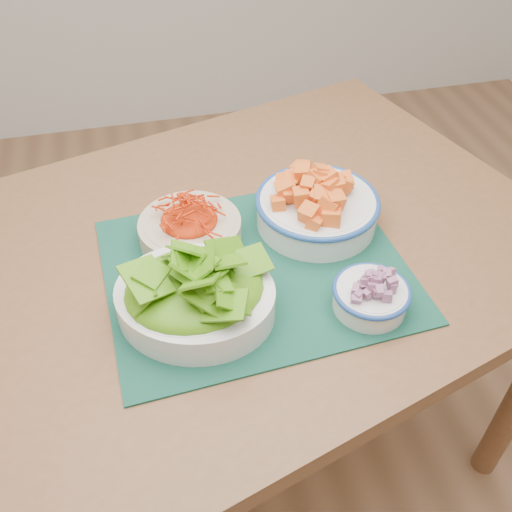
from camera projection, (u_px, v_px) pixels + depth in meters
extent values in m
plane|color=#A0714D|center=(322.00, 499.00, 1.45)|extent=(4.00, 4.00, 0.00)
cube|color=brown|center=(215.00, 258.00, 1.05)|extent=(1.46, 1.17, 0.04)
cylinder|color=brown|center=(336.00, 212.00, 1.74)|extent=(0.06, 0.06, 0.71)
cube|color=#0A2F25|center=(256.00, 269.00, 0.99)|extent=(0.54, 0.45, 0.00)
cylinder|color=#C9B595|center=(190.00, 230.00, 1.04)|extent=(0.24, 0.24, 0.04)
ellipsoid|color=red|center=(189.00, 215.00, 1.01)|extent=(0.16, 0.16, 0.03)
cylinder|color=white|center=(317.00, 211.00, 1.07)|extent=(0.29, 0.29, 0.06)
torus|color=#204793|center=(318.00, 201.00, 1.05)|extent=(0.23, 0.23, 0.01)
ellipsoid|color=orange|center=(319.00, 186.00, 1.03)|extent=(0.20, 0.20, 0.06)
ellipsoid|color=#317506|center=(193.00, 276.00, 0.86)|extent=(0.22, 0.19, 0.06)
cylinder|color=silver|center=(370.00, 298.00, 0.91)|extent=(0.15, 0.15, 0.04)
torus|color=#1F4391|center=(372.00, 291.00, 0.90)|extent=(0.13, 0.13, 0.01)
ellipsoid|color=maroon|center=(373.00, 283.00, 0.89)|extent=(0.10, 0.10, 0.03)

